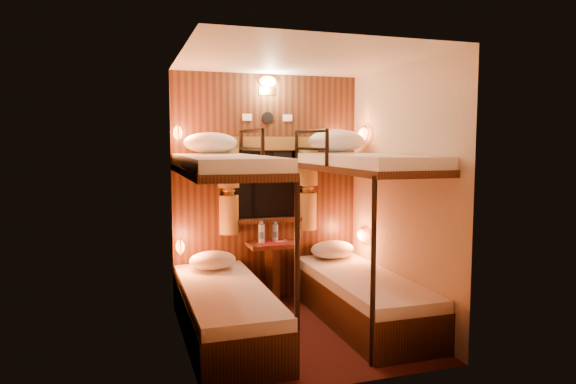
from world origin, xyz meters
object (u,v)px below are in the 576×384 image
object	(u,v)px
bunk_right	(362,264)
bottle_right	(275,233)
table	(272,265)
bottle_left	(262,234)
bunk_left	(225,275)

from	to	relation	value
bunk_right	bottle_right	distance (m)	1.04
bunk_right	table	bearing A→B (deg)	129.67
bottle_left	table	bearing A→B (deg)	-8.70
bunk_left	table	xyz separation A→B (m)	(0.65, 0.78, -0.14)
table	bottle_left	xyz separation A→B (m)	(-0.11, 0.02, 0.33)
bunk_left	bottle_left	bearing A→B (deg)	56.05
bunk_left	bunk_right	world-z (taller)	same
bunk_right	bottle_right	size ratio (longest dim) A/B	8.90
bunk_left	bottle_left	distance (m)	0.98
bunk_right	bottle_right	world-z (taller)	bunk_right
bunk_right	bottle_left	world-z (taller)	bunk_right
bunk_left	table	size ratio (longest dim) A/B	2.90
bunk_left	bunk_right	bearing A→B (deg)	0.00
bunk_right	bottle_left	distance (m)	1.12
bottle_left	bunk_right	bearing A→B (deg)	-46.45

